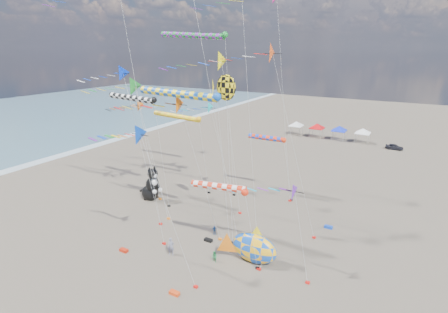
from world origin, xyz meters
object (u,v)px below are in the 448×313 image
Objects in this scene: person_adult at (171,247)px; parked_car at (394,147)px; cat_inflatable at (151,183)px; child_blue at (214,230)px; child_green at (214,257)px; fish_inflatable at (254,248)px.

parked_car is at bearing 48.65° from person_adult.
child_blue is (12.37, -3.70, -1.98)m from cat_inflatable.
child_green reaches higher than parked_car.
person_adult is at bearing -150.79° from child_green.
cat_inflatable reaches higher than fish_inflatable.
child_blue is 49.55m from parked_car.
parked_car reaches higher than child_blue.
child_blue is at bearing 49.02° from person_adult.
cat_inflatable is at bearing 166.99° from child_green.
person_adult is 5.91m from child_blue.
fish_inflatable is 8.30m from person_adult.
child_blue is (1.66, 5.66, -0.42)m from person_adult.
cat_inflatable is at bearing 150.35° from parked_car.
child_green reaches higher than child_blue.
parked_car is at bearing 80.57° from fish_inflatable.
fish_inflatable reaches higher than child_blue.
cat_inflatable is 13.06m from child_blue.
person_adult is at bearing -136.78° from child_blue.
person_adult reaches higher than child_green.
cat_inflatable is 4.18× the size of child_green.
person_adult is 0.55× the size of parked_car.
cat_inflatable reaches higher than child_green.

